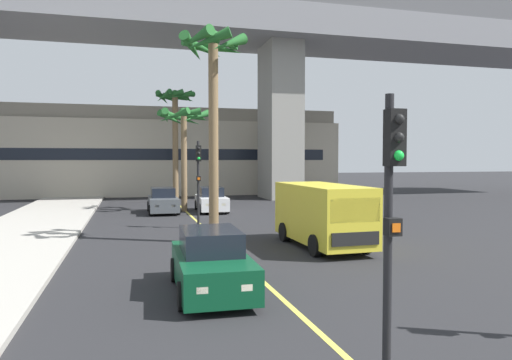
% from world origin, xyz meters
% --- Properties ---
extents(lane_stripe_center, '(0.14, 56.00, 0.01)m').
position_xyz_m(lane_stripe_center, '(0.00, 24.00, 0.00)').
color(lane_stripe_center, '#DBCC4C').
rests_on(lane_stripe_center, ground).
extents(bridge_overpass, '(84.00, 8.00, 17.25)m').
position_xyz_m(bridge_overpass, '(0.75, 39.62, 13.77)').
color(bridge_overpass, gray).
rests_on(bridge_overpass, ground).
extents(pier_building_backdrop, '(32.60, 8.04, 8.04)m').
position_xyz_m(pier_building_backdrop, '(0.00, 47.69, 3.96)').
color(pier_building_backdrop, '#BCB29E').
rests_on(pier_building_backdrop, ground).
extents(car_queue_front, '(1.96, 4.16, 1.56)m').
position_xyz_m(car_queue_front, '(1.54, 30.73, 0.72)').
color(car_queue_front, white).
rests_on(car_queue_front, ground).
extents(car_queue_second, '(1.93, 4.15, 1.56)m').
position_xyz_m(car_queue_second, '(-1.53, 12.62, 0.72)').
color(car_queue_second, '#0C4728').
rests_on(car_queue_second, ground).
extents(car_queue_third, '(1.85, 4.11, 1.56)m').
position_xyz_m(car_queue_third, '(-1.47, 30.80, 0.72)').
color(car_queue_third, '#4C5156').
rests_on(car_queue_third, ground).
extents(delivery_van, '(2.24, 5.29, 2.36)m').
position_xyz_m(delivery_van, '(3.55, 17.55, 1.29)').
color(delivery_van, yellow).
rests_on(delivery_van, ground).
extents(traffic_light_median_near, '(0.24, 0.37, 4.20)m').
position_xyz_m(traffic_light_median_near, '(-0.04, 6.75, 2.71)').
color(traffic_light_median_near, black).
rests_on(traffic_light_median_near, ground).
extents(traffic_light_median_far, '(0.24, 0.37, 4.20)m').
position_xyz_m(traffic_light_median_far, '(-0.28, 23.58, 2.71)').
color(traffic_light_median_far, black).
rests_on(traffic_light_median_far, ground).
extents(palm_tree_near_median, '(2.76, 2.81, 8.35)m').
position_xyz_m(palm_tree_near_median, '(-0.28, 19.51, 6.60)').
color(palm_tree_near_median, brown).
rests_on(palm_tree_near_median, ground).
extents(palm_tree_mid_median, '(3.27, 3.30, 8.97)m').
position_xyz_m(palm_tree_mid_median, '(0.20, 40.12, 7.07)').
color(palm_tree_mid_median, brown).
rests_on(palm_tree_mid_median, ground).
extents(palm_tree_far_median, '(3.42, 3.44, 6.59)m').
position_xyz_m(palm_tree_far_median, '(-0.09, 31.40, 5.44)').
color(palm_tree_far_median, brown).
rests_on(palm_tree_far_median, ground).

